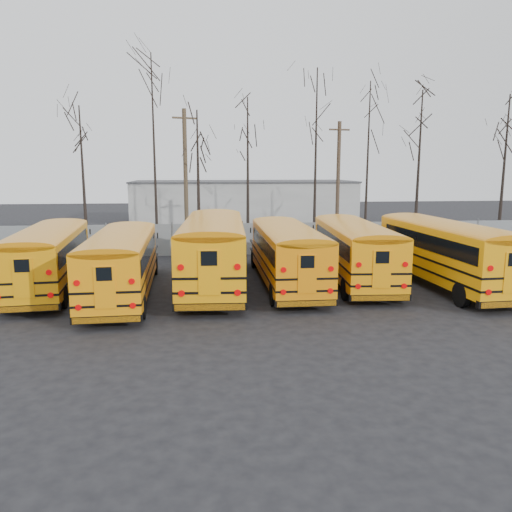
{
  "coord_description": "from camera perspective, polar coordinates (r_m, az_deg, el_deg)",
  "views": [
    {
      "loc": [
        -1.93,
        -19.12,
        5.44
      ],
      "look_at": [
        0.26,
        2.41,
        1.6
      ],
      "focal_mm": 35.0,
      "sensor_mm": 36.0,
      "label": 1
    }
  ],
  "objects": [
    {
      "name": "tree_2",
      "position": [
        33.57,
        -6.62,
        8.5
      ],
      "size": [
        0.26,
        0.26,
        9.13
      ],
      "primitive_type": "cone",
      "color": "black",
      "rests_on": "ground"
    },
    {
      "name": "tree_6",
      "position": [
        37.36,
        18.07,
        9.44
      ],
      "size": [
        0.26,
        0.26,
        10.7
      ],
      "primitive_type": "cone",
      "color": "black",
      "rests_on": "ground"
    },
    {
      "name": "bus_f",
      "position": [
        24.59,
        20.71,
        0.91
      ],
      "size": [
        3.12,
        11.14,
        3.08
      ],
      "rotation": [
        0.0,
        0.0,
        0.05
      ],
      "color": "black",
      "rests_on": "ground"
    },
    {
      "name": "utility_pole_left",
      "position": [
        35.28,
        -8.05,
        8.96
      ],
      "size": [
        1.61,
        0.68,
        9.39
      ],
      "rotation": [
        0.0,
        0.0,
        0.34
      ],
      "color": "#4B3D2A",
      "rests_on": "ground"
    },
    {
      "name": "tree_7",
      "position": [
        39.63,
        26.45,
        8.7
      ],
      "size": [
        0.26,
        0.26,
        10.42
      ],
      "primitive_type": "cone",
      "color": "black",
      "rests_on": "ground"
    },
    {
      "name": "bus_b",
      "position": [
        21.66,
        -15.09,
        -0.28
      ],
      "size": [
        2.73,
        10.34,
        2.87
      ],
      "rotation": [
        0.0,
        0.0,
        0.04
      ],
      "color": "black",
      "rests_on": "ground"
    },
    {
      "name": "distant_building",
      "position": [
        51.39,
        -1.42,
        6.23
      ],
      "size": [
        22.0,
        8.0,
        4.0
      ],
      "primitive_type": "cube",
      "color": "beige",
      "rests_on": "ground"
    },
    {
      "name": "bus_a",
      "position": [
        24.03,
        -22.58,
        0.32
      ],
      "size": [
        3.35,
        10.51,
        2.9
      ],
      "rotation": [
        0.0,
        0.0,
        0.1
      ],
      "color": "black",
      "rests_on": "ground"
    },
    {
      "name": "tree_1",
      "position": [
        35.29,
        -11.55,
        11.52
      ],
      "size": [
        0.26,
        0.26,
        12.92
      ],
      "primitive_type": "cone",
      "color": "black",
      "rests_on": "ground"
    },
    {
      "name": "tree_0",
      "position": [
        38.09,
        -19.16,
        8.65
      ],
      "size": [
        0.26,
        0.26,
        9.72
      ],
      "primitive_type": "cone",
      "color": "black",
      "rests_on": "ground"
    },
    {
      "name": "tree_3",
      "position": [
        36.02,
        -0.94,
        9.59
      ],
      "size": [
        0.26,
        0.26,
        10.29
      ],
      "primitive_type": "cone",
      "color": "black",
      "rests_on": "ground"
    },
    {
      "name": "bus_c",
      "position": [
        22.93,
        -4.88,
        1.2
      ],
      "size": [
        3.24,
        11.83,
        3.28
      ],
      "rotation": [
        0.0,
        0.0,
        -0.05
      ],
      "color": "black",
      "rests_on": "ground"
    },
    {
      "name": "bus_d",
      "position": [
        23.0,
        3.54,
        0.7
      ],
      "size": [
        2.42,
        10.42,
        2.91
      ],
      "rotation": [
        0.0,
        0.0,
        0.0
      ],
      "color": "black",
      "rests_on": "ground"
    },
    {
      "name": "fence",
      "position": [
        31.5,
        -2.24,
        1.95
      ],
      "size": [
        40.0,
        0.04,
        2.0
      ],
      "primitive_type": "cube",
      "color": "gray",
      "rests_on": "ground"
    },
    {
      "name": "bus_e",
      "position": [
        24.27,
        11.11,
        1.08
      ],
      "size": [
        3.06,
        10.66,
        2.95
      ],
      "rotation": [
        0.0,
        0.0,
        -0.06
      ],
      "color": "black",
      "rests_on": "ground"
    },
    {
      "name": "tree_4",
      "position": [
        35.01,
        6.82,
        10.91
      ],
      "size": [
        0.26,
        0.26,
        12.0
      ],
      "primitive_type": "cone",
      "color": "black",
      "rests_on": "ground"
    },
    {
      "name": "ground",
      "position": [
        19.97,
        -0.04,
        -5.74
      ],
      "size": [
        120.0,
        120.0,
        0.0
      ],
      "primitive_type": "plane",
      "color": "black",
      "rests_on": "ground"
    },
    {
      "name": "tree_5",
      "position": [
        34.91,
        12.61,
        9.96
      ],
      "size": [
        0.26,
        0.26,
        11.04
      ],
      "primitive_type": "cone",
      "color": "black",
      "rests_on": "ground"
    },
    {
      "name": "utility_pole_right",
      "position": [
        36.66,
        9.35,
        8.38
      ],
      "size": [
        1.54,
        0.37,
        8.66
      ],
      "rotation": [
        0.0,
        0.0,
        0.17
      ],
      "color": "#483829",
      "rests_on": "ground"
    }
  ]
}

